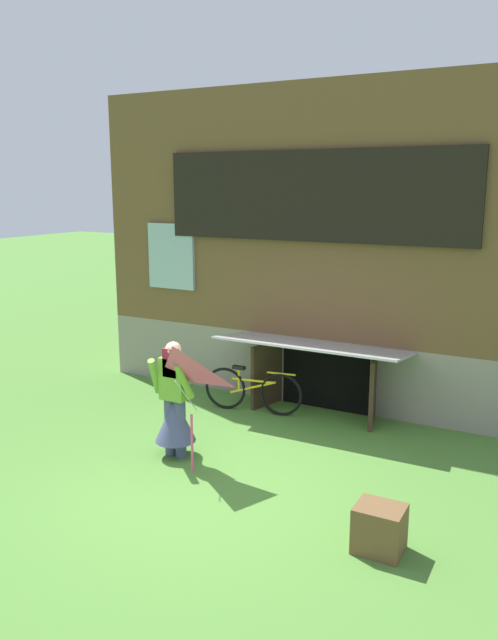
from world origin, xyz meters
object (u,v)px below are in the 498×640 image
object	(u,v)px
person	(175,409)
bicycle_yellow	(253,390)
wooden_crate	(379,529)
kite	(174,377)

from	to	relation	value
person	bicycle_yellow	world-z (taller)	person
bicycle_yellow	wooden_crate	distance (m)	3.91
person	wooden_crate	xyz separation A→B (m)	(2.92, -0.86, -0.40)
bicycle_yellow	wooden_crate	size ratio (longest dim) A/B	3.40
person	wooden_crate	world-z (taller)	person
bicycle_yellow	wooden_crate	bearing A→B (deg)	-53.34
kite	bicycle_yellow	world-z (taller)	kite
person	kite	distance (m)	0.84
bicycle_yellow	person	bearing A→B (deg)	-102.83
person	bicycle_yellow	bearing A→B (deg)	92.08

